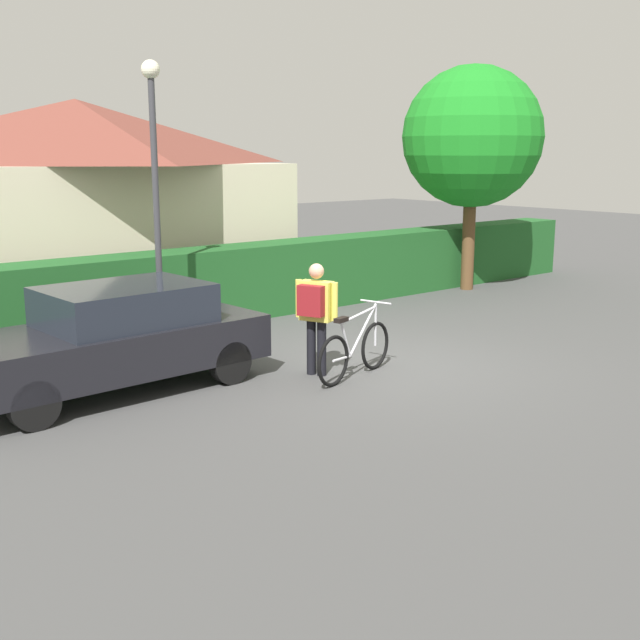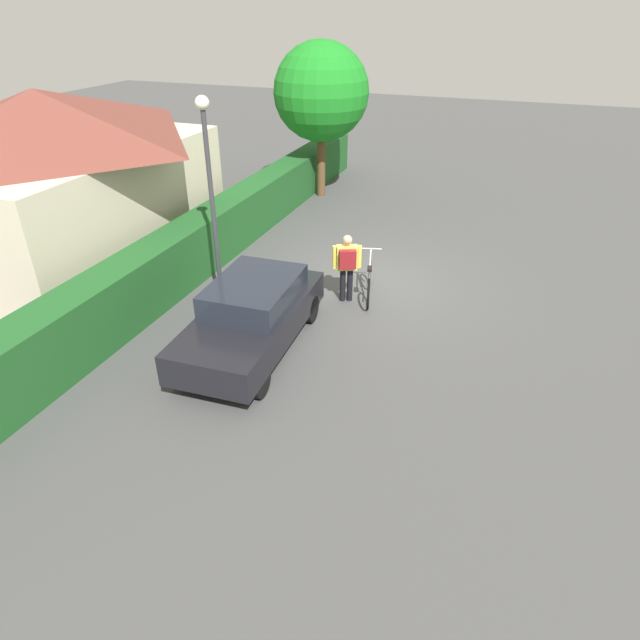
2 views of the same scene
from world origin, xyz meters
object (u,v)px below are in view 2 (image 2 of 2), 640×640
parked_car_near (252,315)px  tree_kerbside (321,92)px  person_rider (347,263)px  street_lamp (210,177)px  bicycle (369,282)px

parked_car_near → tree_kerbside: tree_kerbside is taller
person_rider → parked_car_near: bearing=155.9°
parked_car_near → person_rider: bearing=-24.1°
street_lamp → person_rider: bearing=-70.9°
parked_car_near → person_rider: (2.47, -1.10, 0.23)m
parked_car_near → tree_kerbside: (9.62, 2.18, 2.66)m
street_lamp → tree_kerbside: bearing=4.1°
parked_car_near → bicycle: size_ratio=2.38×
street_lamp → tree_kerbside: 8.13m
parked_car_near → bicycle: parked_car_near is taller
parked_car_near → person_rider: person_rider is taller
tree_kerbside → street_lamp: bearing=-175.9°
person_rider → street_lamp: (-0.94, 2.70, 1.88)m
bicycle → person_rider: 0.79m
parked_car_near → street_lamp: 3.06m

